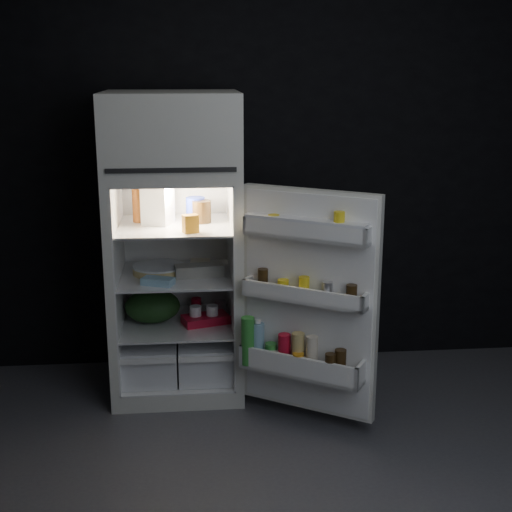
{
  "coord_description": "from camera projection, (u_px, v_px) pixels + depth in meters",
  "views": [
    {
      "loc": [
        -0.48,
        -2.79,
        1.92
      ],
      "look_at": [
        -0.13,
        1.0,
        0.9
      ],
      "focal_mm": 50.0,
      "sensor_mm": 36.0,
      "label": 1
    }
  ],
  "objects": [
    {
      "name": "yogurt_tray",
      "position": [
        206.0,
        319.0,
        4.26
      ],
      "size": [
        0.3,
        0.22,
        0.05
      ],
      "primitive_type": "cube",
      "rotation": [
        0.0,
        0.0,
        0.3
      ],
      "color": "#B10F25",
      "rests_on": "refrigerator"
    },
    {
      "name": "small_can_red",
      "position": [
        196.0,
        305.0,
        4.45
      ],
      "size": [
        0.06,
        0.06,
        0.09
      ],
      "primitive_type": "cylinder",
      "rotation": [
        0.0,
        0.0,
        -0.01
      ],
      "color": "#B10F25",
      "rests_on": "refrigerator"
    },
    {
      "name": "refrigerator",
      "position": [
        175.0,
        235.0,
        4.19
      ],
      "size": [
        0.76,
        0.71,
        1.78
      ],
      "color": "silver",
      "rests_on": "ground"
    },
    {
      "name": "amber_bottle",
      "position": [
        139.0,
        203.0,
        4.18
      ],
      "size": [
        0.09,
        0.09,
        0.22
      ],
      "primitive_type": "cylinder",
      "rotation": [
        0.0,
        0.0,
        -0.17
      ],
      "color": "#AE561B",
      "rests_on": "refrigerator"
    },
    {
      "name": "egg_carton",
      "position": [
        199.0,
        271.0,
        4.16
      ],
      "size": [
        0.29,
        0.14,
        0.07
      ],
      "primitive_type": "cube",
      "rotation": [
        0.0,
        0.0,
        0.13
      ],
      "color": "gray",
      "rests_on": "refrigerator"
    },
    {
      "name": "mayo_jar",
      "position": [
        196.0,
        209.0,
        4.22
      ],
      "size": [
        0.13,
        0.13,
        0.14
      ],
      "primitive_type": "cylinder",
      "rotation": [
        0.0,
        0.0,
        0.18
      ],
      "color": "#1F31AD",
      "rests_on": "refrigerator"
    },
    {
      "name": "produce_bag",
      "position": [
        152.0,
        306.0,
        4.27
      ],
      "size": [
        0.38,
        0.34,
        0.2
      ],
      "primitive_type": "ellipsoid",
      "rotation": [
        0.0,
        0.0,
        -0.19
      ],
      "color": "#193815",
      "rests_on": "refrigerator"
    },
    {
      "name": "pie",
      "position": [
        159.0,
        270.0,
        4.22
      ],
      "size": [
        0.31,
        0.31,
        0.04
      ],
      "primitive_type": "cylinder",
      "rotation": [
        0.0,
        0.0,
        -0.01
      ],
      "color": "tan",
      "rests_on": "refrigerator"
    },
    {
      "name": "flat_package",
      "position": [
        158.0,
        281.0,
        4.0
      ],
      "size": [
        0.2,
        0.15,
        0.04
      ],
      "primitive_type": "cube",
      "rotation": [
        0.0,
        0.0,
        -0.38
      ],
      "color": "#7EABC2",
      "rests_on": "refrigerator"
    },
    {
      "name": "wrapped_pkg",
      "position": [
        200.0,
        264.0,
        4.33
      ],
      "size": [
        0.12,
        0.11,
        0.05
      ],
      "primitive_type": "cube",
      "rotation": [
        0.0,
        0.0,
        -0.07
      ],
      "color": "beige",
      "rests_on": "refrigerator"
    },
    {
      "name": "wall_back",
      "position": [
        265.0,
        158.0,
        4.51
      ],
      "size": [
        4.0,
        0.0,
        2.7
      ],
      "primitive_type": "cube",
      "color": "black",
      "rests_on": "ground"
    },
    {
      "name": "fridge_door",
      "position": [
        305.0,
        307.0,
        3.77
      ],
      "size": [
        0.71,
        0.55,
        1.22
      ],
      "color": "silver",
      "rests_on": "ground"
    },
    {
      "name": "wall_front",
      "position": [
        474.0,
        405.0,
        1.24
      ],
      "size": [
        4.0,
        0.0,
        2.7
      ],
      "primitive_type": "cube",
      "color": "black",
      "rests_on": "ground"
    },
    {
      "name": "milk_jug",
      "position": [
        158.0,
        204.0,
        4.12
      ],
      "size": [
        0.2,
        0.2,
        0.24
      ],
      "primitive_type": "cube",
      "rotation": [
        0.0,
        0.0,
        -0.36
      ],
      "color": "white",
      "rests_on": "refrigerator"
    },
    {
      "name": "small_carton",
      "position": [
        190.0,
        224.0,
        3.92
      ],
      "size": [
        0.1,
        0.09,
        0.1
      ],
      "primitive_type": "cube",
      "rotation": [
        0.0,
        0.0,
        0.34
      ],
      "color": "#C47E17",
      "rests_on": "refrigerator"
    },
    {
      "name": "jam_jar",
      "position": [
        202.0,
        212.0,
        4.17
      ],
      "size": [
        0.14,
        0.14,
        0.13
      ],
      "primitive_type": "cylinder",
      "rotation": [
        0.0,
        0.0,
        0.28
      ],
      "color": "black",
      "rests_on": "refrigerator"
    },
    {
      "name": "floor",
      "position": [
        304.0,
        504.0,
        3.22
      ],
      "size": [
        4.0,
        3.4,
        0.0
      ],
      "primitive_type": "cube",
      "color": "#4D4D52",
      "rests_on": "ground"
    },
    {
      "name": "small_can_silver",
      "position": [
        220.0,
        307.0,
        4.41
      ],
      "size": [
        0.08,
        0.08,
        0.09
      ],
      "primitive_type": "cylinder",
      "rotation": [
        0.0,
        0.0,
        -0.14
      ],
      "color": "silver",
      "rests_on": "refrigerator"
    }
  ]
}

